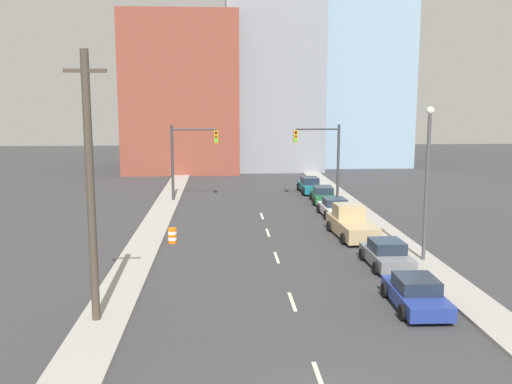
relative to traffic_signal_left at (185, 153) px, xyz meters
name	(u,v)px	position (x,y,z in m)	size (l,w,h in m)	color
sidewalk_left	(176,186)	(-1.58, 9.00, -4.25)	(2.03, 88.22, 0.14)	#9E9B93
sidewalk_right	(325,184)	(14.13, 9.00, -4.25)	(2.03, 88.22, 0.14)	#9E9B93
lane_stripe_at_2m	(320,379)	(6.28, -33.11, -4.32)	(0.16, 2.40, 0.01)	beige
lane_stripe_at_9m	(292,301)	(6.28, -26.00, -4.32)	(0.16, 2.40, 0.01)	beige
lane_stripe_at_16m	(277,257)	(6.28, -18.80, -4.32)	(0.16, 2.40, 0.01)	beige
lane_stripe_at_23m	(268,233)	(6.28, -12.60, -4.32)	(0.16, 2.40, 0.01)	beige
lane_stripe_at_28m	(262,216)	(6.28, -6.99, -4.32)	(0.16, 2.40, 0.01)	beige
building_brick_left	(183,94)	(-1.66, 25.01, 5.31)	(14.00, 16.00, 19.27)	brown
building_office_center	(270,59)	(9.92, 29.01, 10.10)	(12.00, 20.00, 28.84)	gray
building_glass_right	(351,39)	(21.93, 33.01, 13.18)	(13.00, 20.00, 35.00)	#8CADC6
traffic_signal_left	(185,153)	(0.00, 0.00, 0.00)	(4.14, 0.35, 6.73)	#38383D
traffic_signal_right	(326,152)	(12.48, 0.00, 0.00)	(4.14, 0.35, 6.73)	#38383D
utility_pole_left_near	(90,188)	(-1.85, -27.92, 1.15)	(1.60, 0.32, 10.70)	#473D33
traffic_barrel	(172,236)	(0.09, -15.07, -3.85)	(0.56, 0.56, 0.95)	orange
street_lamp	(427,174)	(14.26, -20.18, 0.59)	(0.44, 0.44, 8.49)	#4C4C51
sedan_blue	(416,294)	(11.46, -27.09, -3.69)	(2.22, 4.48, 1.37)	navy
sedan_gray	(387,255)	(11.98, -20.92, -3.67)	(2.22, 4.31, 1.44)	slate
pickup_truck_tan	(351,224)	(11.63, -14.01, -3.49)	(2.58, 5.89, 2.03)	tan
sedan_white	(335,208)	(11.86, -7.36, -3.68)	(2.23, 4.46, 1.40)	silver
sedan_green	(323,195)	(12.05, -1.26, -3.68)	(2.28, 4.77, 1.40)	#1E6033
sedan_teal	(310,186)	(11.68, 4.00, -3.63)	(2.09, 4.64, 1.52)	#196B75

